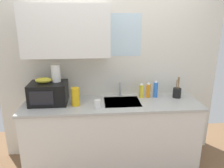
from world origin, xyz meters
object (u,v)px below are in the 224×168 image
object	(u,v)px
cereal_canister	(75,97)
utensil_crock	(177,92)
paper_towel_roll	(56,73)
dish_soap_bottle_orange	(148,90)
mug_white	(98,104)
dish_soap_bottle_yellow	(141,90)
dish_soap_bottle_blue	(156,89)
microwave	(49,93)
banana_bunch	(43,80)

from	to	relation	value
cereal_canister	utensil_crock	world-z (taller)	utensil_crock
utensil_crock	paper_towel_roll	bearing A→B (deg)	-179.29
dish_soap_bottle_orange	mug_white	world-z (taller)	dish_soap_bottle_orange
dish_soap_bottle_yellow	paper_towel_roll	bearing A→B (deg)	-177.08
dish_soap_bottle_yellow	dish_soap_bottle_blue	size ratio (longest dim) A/B	0.87
dish_soap_bottle_yellow	cereal_canister	bearing A→B (deg)	-166.64
dish_soap_bottle_orange	microwave	bearing A→B (deg)	-175.28
microwave	utensil_crock	size ratio (longest dim) A/B	1.56
paper_towel_roll	cereal_canister	size ratio (longest dim) A/B	0.97
mug_white	utensil_crock	world-z (taller)	utensil_crock
cereal_canister	banana_bunch	bearing A→B (deg)	165.62
cereal_canister	mug_white	world-z (taller)	cereal_canister
mug_white	paper_towel_roll	bearing A→B (deg)	154.80
microwave	mug_white	size ratio (longest dim) A/B	4.84
microwave	cereal_canister	xyz separation A→B (m)	(0.34, -0.10, -0.02)
dish_soap_bottle_blue	dish_soap_bottle_orange	bearing A→B (deg)	-178.63
dish_soap_bottle_blue	mug_white	size ratio (longest dim) A/B	2.58
cereal_canister	mug_white	xyz separation A→B (m)	(0.27, -0.09, -0.07)
microwave	utensil_crock	distance (m)	1.70
banana_bunch	dish_soap_bottle_orange	size ratio (longest dim) A/B	0.91
cereal_canister	utensil_crock	xyz separation A→B (m)	(1.35, 0.17, -0.04)
microwave	paper_towel_roll	distance (m)	0.27
dish_soap_bottle_blue	cereal_canister	bearing A→B (deg)	-168.92
microwave	dish_soap_bottle_yellow	bearing A→B (deg)	5.11
paper_towel_roll	mug_white	world-z (taller)	paper_towel_roll
dish_soap_bottle_blue	banana_bunch	bearing A→B (deg)	-175.73
dish_soap_bottle_orange	dish_soap_bottle_yellow	bearing A→B (deg)	179.81
dish_soap_bottle_orange	mug_white	bearing A→B (deg)	-156.94
banana_bunch	dish_soap_bottle_yellow	xyz separation A→B (m)	(1.26, 0.11, -0.20)
dish_soap_bottle_orange	utensil_crock	world-z (taller)	utensil_crock
microwave	paper_towel_roll	size ratio (longest dim) A/B	2.09
mug_white	utensil_crock	distance (m)	1.12
dish_soap_bottle_orange	dish_soap_bottle_blue	bearing A→B (deg)	1.37
utensil_crock	banana_bunch	bearing A→B (deg)	-177.71
banana_bunch	dish_soap_bottle_blue	xyz separation A→B (m)	(1.46, 0.11, -0.19)
dish_soap_bottle_blue	utensil_crock	xyz separation A→B (m)	(0.29, -0.04, -0.04)
dish_soap_bottle_blue	mug_white	xyz separation A→B (m)	(-0.80, -0.30, -0.07)
paper_towel_roll	utensil_crock	bearing A→B (deg)	0.71
banana_bunch	utensil_crock	world-z (taller)	banana_bunch
dish_soap_bottle_yellow	mug_white	world-z (taller)	dish_soap_bottle_yellow
paper_towel_roll	utensil_crock	distance (m)	1.62
banana_bunch	dish_soap_bottle_blue	size ratio (longest dim) A/B	0.82
microwave	utensil_crock	bearing A→B (deg)	2.41
dish_soap_bottle_yellow	utensil_crock	bearing A→B (deg)	-4.36
microwave	cereal_canister	bearing A→B (deg)	-16.13
dish_soap_bottle_orange	cereal_canister	xyz separation A→B (m)	(-0.97, -0.21, 0.01)
paper_towel_roll	dish_soap_bottle_blue	size ratio (longest dim) A/B	0.90
paper_towel_roll	mug_white	xyz separation A→B (m)	(0.51, -0.24, -0.33)
microwave	banana_bunch	world-z (taller)	banana_bunch
paper_towel_roll	cereal_canister	xyz separation A→B (m)	(0.24, -0.15, -0.27)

